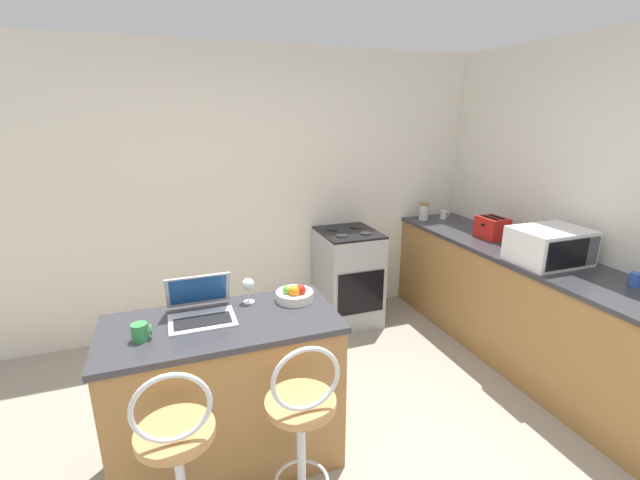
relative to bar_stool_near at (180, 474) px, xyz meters
name	(u,v)px	position (x,y,z in m)	size (l,w,h in m)	color
wall_back	(241,193)	(0.72, 2.33, 0.79)	(12.00, 0.06, 2.60)	silver
breakfast_bar	(227,393)	(0.28, 0.55, -0.04)	(1.28, 0.62, 0.93)	#9E703D
counter_right	(522,307)	(2.77, 0.86, -0.04)	(0.67, 2.90, 0.93)	#9E703D
bar_stool_near	(180,474)	(0.00, 0.00, 0.00)	(0.40, 0.40, 1.06)	silver
bar_stool_far	(302,441)	(0.56, 0.00, 0.00)	(0.40, 0.40, 1.06)	silver
laptop	(201,307)	(0.18, 0.65, 0.48)	(0.36, 0.33, 0.23)	#B7BABF
microwave	(550,246)	(2.73, 0.66, 0.56)	(0.54, 0.40, 0.27)	white
toaster	(492,227)	(2.80, 1.35, 0.52)	(0.22, 0.26, 0.19)	red
stove_range	(348,277)	(1.67, 1.98, -0.04)	(0.54, 0.61, 0.94)	#9EA3A8
mug_blue	(636,279)	(2.91, 0.12, 0.47)	(0.10, 0.08, 0.09)	#2D51AD
fruit_bowl	(295,295)	(0.74, 0.67, 0.46)	(0.23, 0.23, 0.11)	silver
mug_white	(444,215)	(2.83, 2.09, 0.47)	(0.09, 0.07, 0.09)	white
wine_glass_short	(248,285)	(0.47, 0.74, 0.53)	(0.07, 0.07, 0.16)	silver
storage_jar	(424,211)	(2.60, 2.13, 0.51)	(0.10, 0.10, 0.18)	silver
mug_green	(140,332)	(-0.12, 0.49, 0.47)	(0.10, 0.08, 0.09)	#338447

